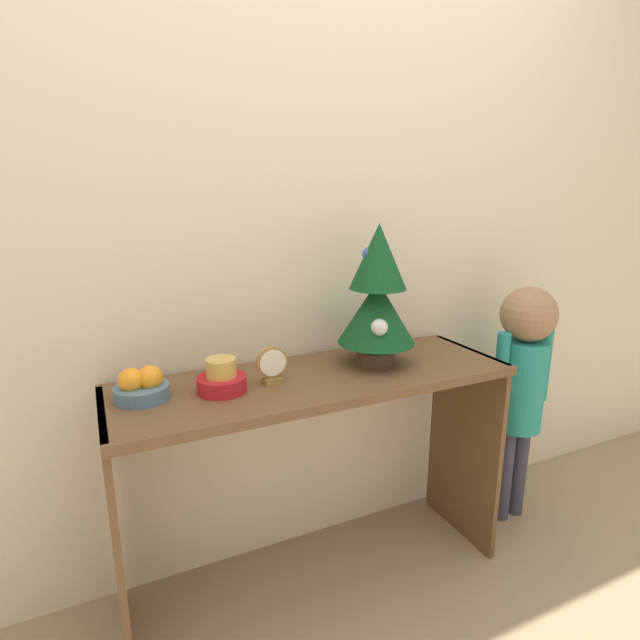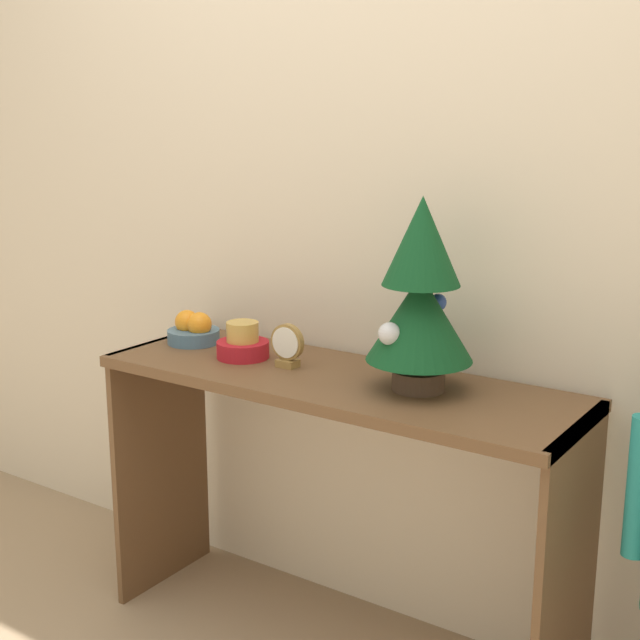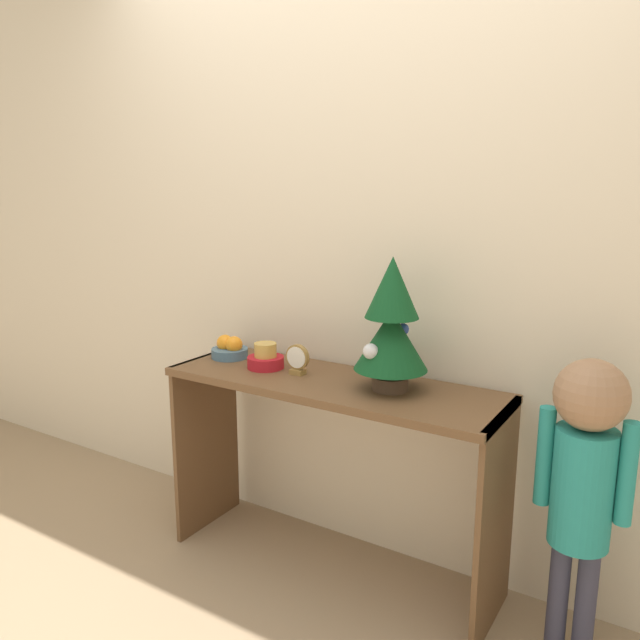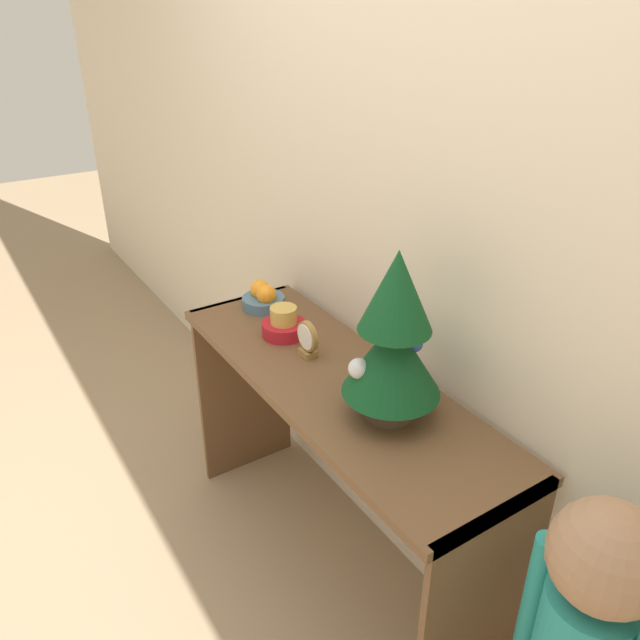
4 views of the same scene
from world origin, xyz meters
The scene contains 8 objects.
ground_plane centered at (0.00, 0.00, 0.00)m, with size 12.00×12.00×0.00m, color #997F60.
back_wall centered at (0.00, 0.47, 1.25)m, with size 7.00×0.05×2.50m, color beige.
console_table centered at (0.00, 0.21, 0.60)m, with size 1.29×0.42×0.77m.
mini_tree centered at (0.23, 0.23, 1.01)m, with size 0.26×0.26×0.47m.
fruit_bowl centered at (-0.53, 0.26, 0.81)m, with size 0.15×0.15×0.10m.
singing_bowl centered at (-0.31, 0.21, 0.81)m, with size 0.15×0.15×0.10m.
desk_clock centered at (-0.15, 0.21, 0.83)m, with size 0.10×0.04×0.12m.
child_figure centered at (0.89, 0.19, 0.66)m, with size 0.28×0.21×0.99m.
Camera 4 is at (1.28, -0.67, 1.78)m, focal length 35.00 mm.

